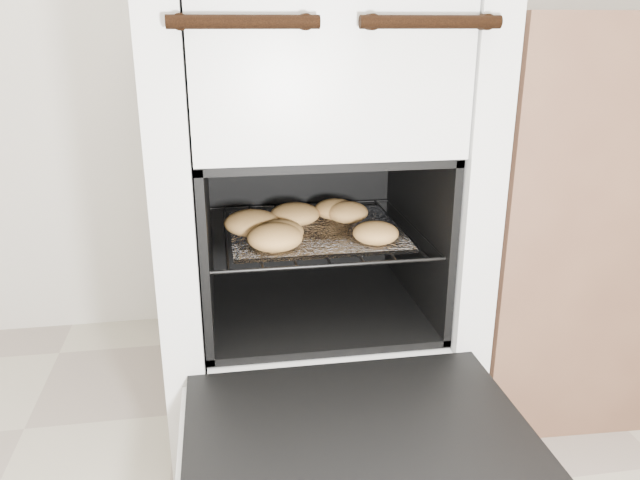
{
  "coord_description": "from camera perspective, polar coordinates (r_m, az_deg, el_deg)",
  "views": [
    {
      "loc": [
        -0.2,
        -0.23,
        0.86
      ],
      "look_at": [
        -0.0,
        0.98,
        0.43
      ],
      "focal_mm": 35.0,
      "sensor_mm": 36.0,
      "label": 1
    }
  ],
  "objects": [
    {
      "name": "oven_rack",
      "position": [
        1.39,
        -0.58,
        0.87
      ],
      "size": [
        0.47,
        0.45,
        0.01
      ],
      "color": "black",
      "rests_on": "stove"
    },
    {
      "name": "foil_sheet",
      "position": [
        1.37,
        -0.44,
        0.85
      ],
      "size": [
        0.37,
        0.32,
        0.01
      ],
      "primitive_type": "cube",
      "color": "white",
      "rests_on": "oven_rack"
    },
    {
      "name": "stove",
      "position": [
        1.44,
        -1.03,
        4.06
      ],
      "size": [
        0.65,
        0.72,
        0.99
      ],
      "color": "silver",
      "rests_on": "ground"
    },
    {
      "name": "oven_door",
      "position": [
        1.07,
        3.57,
        -17.93
      ],
      "size": [
        0.58,
        0.45,
        0.04
      ],
      "color": "black",
      "rests_on": "stove"
    },
    {
      "name": "baked_rolls",
      "position": [
        1.33,
        -1.76,
        1.58
      ],
      "size": [
        0.37,
        0.32,
        0.05
      ],
      "color": "#B78C49",
      "rests_on": "foil_sheet"
    },
    {
      "name": "counter",
      "position": [
        1.72,
        26.49,
        3.0
      ],
      "size": [
        0.91,
        0.63,
        0.88
      ],
      "primitive_type": "cube",
      "rotation": [
        0.0,
        0.0,
        -0.04
      ],
      "color": "brown",
      "rests_on": "ground"
    }
  ]
}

